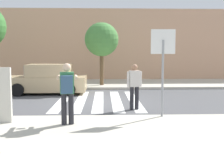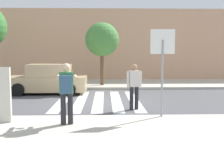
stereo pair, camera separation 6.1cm
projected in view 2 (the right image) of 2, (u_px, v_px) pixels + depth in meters
ground_plane at (98, 101)px, 11.68m from camera, size 120.00×120.00×0.00m
sidewalk_near at (91, 152)px, 5.50m from camera, size 60.00×6.00×0.14m
sidewalk_far at (101, 84)px, 17.64m from camera, size 60.00×4.80×0.14m
building_facade_far at (101, 46)px, 21.78m from camera, size 56.00×4.00×5.46m
crosswalk_stripe_0 at (63, 100)px, 11.83m from camera, size 0.44×5.20×0.01m
crosswalk_stripe_1 at (81, 100)px, 11.86m from camera, size 0.44×5.20×0.01m
crosswalk_stripe_2 at (99, 100)px, 11.88m from camera, size 0.44×5.20×0.01m
crosswalk_stripe_3 at (116, 100)px, 11.90m from camera, size 0.44×5.20×0.01m
crosswalk_stripe_4 at (134, 100)px, 11.92m from camera, size 0.44×5.20×0.01m
stop_sign at (162, 53)px, 8.14m from camera, size 0.76×0.08×2.74m
photographer_with_backpack at (66, 88)px, 7.29m from camera, size 0.64×0.88×1.72m
pedestrian_crossing at (134, 84)px, 9.88m from camera, size 0.57×0.31×1.72m
parked_car_tan at (48, 80)px, 13.83m from camera, size 4.10×1.92×1.55m
street_tree_center at (102, 40)px, 16.16m from camera, size 2.09×2.09×3.87m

